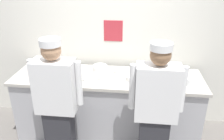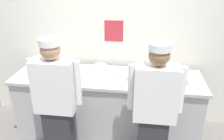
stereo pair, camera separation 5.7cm
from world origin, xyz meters
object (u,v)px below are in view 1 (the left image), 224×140
(chefs_knife, at_px, (43,76))
(ramekin_orange_sauce, at_px, (118,71))
(chef_center, at_px, (156,110))
(plate_stack_front, at_px, (100,68))
(chef_near_left, at_px, (57,103))
(ramekin_yellow_sauce, at_px, (86,79))
(squeeze_bottle_primary, at_px, (31,71))
(plate_stack_rear, at_px, (135,78))
(sheet_tray, at_px, (61,75))
(deli_cup, at_px, (190,82))
(mixing_bowl_steel, at_px, (165,77))
(ramekin_green_sauce, at_px, (102,78))

(chefs_knife, bearing_deg, ramekin_orange_sauce, 12.37)
(chefs_knife, bearing_deg, chef_center, -20.91)
(chef_center, bearing_deg, plate_stack_front, 131.82)
(chef_near_left, distance_m, chefs_knife, 0.68)
(ramekin_yellow_sauce, bearing_deg, chef_center, -29.68)
(chef_center, relative_size, squeeze_bottle_primary, 9.28)
(squeeze_bottle_primary, bearing_deg, ramekin_yellow_sauce, -3.62)
(chef_center, xyz_separation_m, chefs_knife, (-1.50, 0.57, 0.07))
(squeeze_bottle_primary, xyz_separation_m, chefs_knife, (0.15, 0.03, -0.08))
(plate_stack_front, relative_size, plate_stack_rear, 0.90)
(sheet_tray, bearing_deg, ramekin_orange_sauce, 13.17)
(chef_center, height_order, plate_stack_front, chef_center)
(plate_stack_rear, bearing_deg, chef_near_left, -146.79)
(chef_near_left, bearing_deg, chef_center, -0.87)
(deli_cup, bearing_deg, plate_stack_rear, 174.23)
(plate_stack_front, relative_size, ramekin_yellow_sauce, 2.19)
(plate_stack_rear, bearing_deg, ramekin_orange_sauce, 138.39)
(plate_stack_front, distance_m, sheet_tray, 0.56)
(plate_stack_front, distance_m, deli_cup, 1.23)
(mixing_bowl_steel, height_order, squeeze_bottle_primary, squeeze_bottle_primary)
(plate_stack_rear, bearing_deg, ramekin_green_sauce, -174.45)
(chef_near_left, bearing_deg, sheet_tray, 103.22)
(chef_center, relative_size, plate_stack_rear, 7.35)
(chef_center, bearing_deg, chefs_knife, 159.09)
(chef_center, xyz_separation_m, squeeze_bottle_primary, (-1.65, 0.55, 0.15))
(ramekin_yellow_sauce, bearing_deg, chef_near_left, -116.57)
(chef_center, height_order, ramekin_yellow_sauce, chef_center)
(ramekin_yellow_sauce, bearing_deg, sheet_tray, 162.99)
(mixing_bowl_steel, xyz_separation_m, squeeze_bottle_primary, (-1.79, -0.02, 0.02))
(chef_near_left, height_order, plate_stack_rear, chef_near_left)
(sheet_tray, height_order, ramekin_yellow_sauce, ramekin_yellow_sauce)
(chef_center, distance_m, sheet_tray, 1.40)
(plate_stack_front, bearing_deg, chef_center, -48.18)
(chef_near_left, height_order, ramekin_orange_sauce, chef_near_left)
(chef_near_left, bearing_deg, ramekin_orange_sauce, 50.71)
(ramekin_orange_sauce, relative_size, deli_cup, 1.20)
(ramekin_orange_sauce, height_order, deli_cup, deli_cup)
(plate_stack_front, distance_m, ramekin_green_sauce, 0.29)
(chef_center, height_order, mixing_bowl_steel, chef_center)
(plate_stack_front, bearing_deg, chef_near_left, -114.55)
(chef_center, relative_size, sheet_tray, 3.60)
(squeeze_bottle_primary, relative_size, chefs_knife, 0.64)
(chef_center, bearing_deg, sheet_tray, 153.91)
(sheet_tray, distance_m, ramekin_green_sauce, 0.58)
(squeeze_bottle_primary, relative_size, ramekin_green_sauce, 2.07)
(ramekin_orange_sauce, xyz_separation_m, ramekin_green_sauce, (-0.20, -0.25, 0.00))
(plate_stack_front, height_order, ramekin_green_sauce, plate_stack_front)
(plate_stack_rear, distance_m, deli_cup, 0.69)
(chef_center, bearing_deg, ramekin_yellow_sauce, 150.32)
(plate_stack_front, xyz_separation_m, ramekin_yellow_sauce, (-0.13, -0.33, -0.02))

